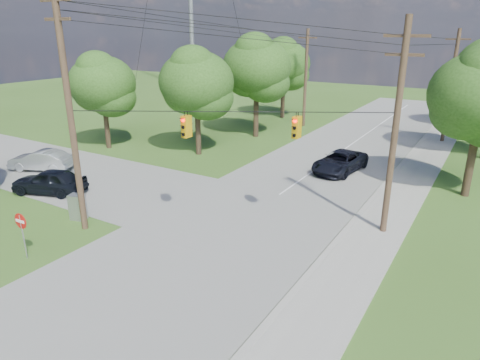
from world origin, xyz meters
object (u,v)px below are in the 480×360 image
Objects in this scene: pole_north_e at (451,86)px; pole_ne at (395,128)px; pole_north_w at (306,78)px; car_cross_silver at (41,160)px; pole_sw at (70,110)px; control_cabinet at (78,207)px; car_cross_dark at (49,181)px; do_not_enter_sign at (21,226)px; car_main_north at (340,162)px.

pole_ne is at bearing -90.00° from pole_north_e.
car_cross_silver is at bearing -112.71° from pole_north_w.
pole_sw reaches higher than control_cabinet.
car_cross_dark is 3.24× the size of control_cabinet.
pole_north_e reaches higher than control_cabinet.
do_not_enter_sign reaches higher than car_cross_dark.
pole_north_e reaches higher than car_cross_dark.
pole_ne is 26.03m from pole_north_w.
pole_ne is at bearing 36.74° from do_not_enter_sign.
pole_ne reaches higher than car_main_north.
car_main_north is (-5.23, 8.52, -4.70)m from pole_ne.
pole_north_w is 1.87× the size of car_main_north.
car_cross_dark is at bearing 36.76° from car_cross_silver.
pole_sw is 18.92m from car_main_north.
do_not_enter_sign is (10.97, -8.49, 0.85)m from car_cross_silver.
pole_ne reaches higher than car_cross_dark.
car_cross_dark is at bearing -129.00° from car_main_north.
pole_north_w is at bearing 90.77° from pole_sw.
pole_north_w is (-13.90, 22.00, -0.34)m from pole_ne.
pole_north_e is 2.19× the size of car_cross_silver.
pole_ne is 4.71× the size of do_not_enter_sign.
car_cross_silver is 3.17× the size of control_cabinet.
pole_ne is 1.05× the size of pole_north_e.
pole_north_w is at bearing 147.91° from car_cross_dark.
pole_sw reaches higher than pole_ne.
pole_sw is at bearing -42.53° from control_cabinet.
car_main_north is 2.40× the size of do_not_enter_sign.
pole_north_e is at bearing 0.00° from pole_north_w.
car_cross_dark is at bearing -164.78° from pole_ne.
pole_north_w is (-0.40, 29.60, -1.10)m from pole_sw.
car_cross_dark is 5.44m from car_cross_silver.
pole_sw is at bearing 91.22° from do_not_enter_sign.
do_not_enter_sign is (-13.23, -11.09, -3.83)m from pole_ne.
pole_north_w reaches higher than car_cross_silver.
car_cross_silver is 0.85× the size of car_main_north.
pole_sw reaches higher than car_main_north.
car_cross_silver is at bearing 154.94° from pole_sw.
pole_north_w reaches higher than car_cross_dark.
pole_north_w is 28.19m from car_cross_dark.
pole_north_w is at bearing 133.82° from car_cross_silver.
car_cross_dark is (-19.48, -5.30, -4.64)m from pole_ne.
pole_sw is 2.58× the size of car_cross_dark.
do_not_enter_sign reaches higher than car_cross_silver.
pole_north_e is 32.81m from control_cabinet.
car_cross_silver is at bearing -140.32° from car_cross_dark.
car_main_north is at bearing 113.58° from car_cross_dark.
pole_north_w is 27.02m from car_cross_silver.
pole_sw is 1.20× the size of pole_north_e.
control_cabinet is (-1.21, 0.60, -5.51)m from pole_sw.
car_cross_dark is 2.09× the size of do_not_enter_sign.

